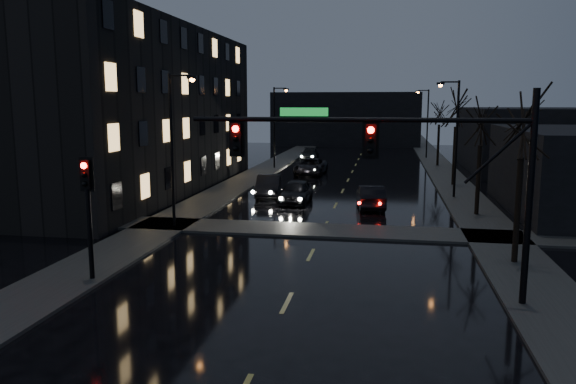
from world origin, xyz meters
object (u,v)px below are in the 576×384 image
at_px(oncoming_car_b, 268,186).
at_px(oncoming_car_c, 311,166).
at_px(lead_car, 371,197).
at_px(oncoming_car_d, 310,154).
at_px(oncoming_car_a, 296,192).

distance_m(oncoming_car_b, oncoming_car_c, 12.57).
distance_m(oncoming_car_b, lead_car, 7.88).
bearing_deg(oncoming_car_d, oncoming_car_a, -86.98).
bearing_deg(oncoming_car_d, oncoming_car_c, -84.66).
height_order(oncoming_car_a, lead_car, oncoming_car_a).
bearing_deg(oncoming_car_c, oncoming_car_b, -93.00).
xyz_separation_m(oncoming_car_a, lead_car, (4.88, -1.01, -0.04)).
bearing_deg(lead_car, oncoming_car_d, -81.48).
xyz_separation_m(oncoming_car_a, oncoming_car_c, (-0.98, 14.70, -0.02)).
bearing_deg(oncoming_car_b, oncoming_car_a, -51.23).
xyz_separation_m(oncoming_car_c, lead_car, (5.87, -15.71, -0.02)).
xyz_separation_m(oncoming_car_c, oncoming_car_d, (-1.79, 12.50, -0.07)).
distance_m(oncoming_car_b, oncoming_car_d, 25.01).
xyz_separation_m(oncoming_car_b, lead_car, (7.19, -3.21, -0.03)).
relative_size(oncoming_car_c, oncoming_car_d, 1.15).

